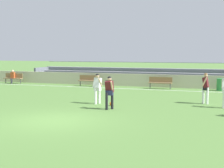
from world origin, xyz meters
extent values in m
plane|color=#517A38|center=(0.00, 0.00, 0.00)|extent=(160.00, 160.00, 0.00)
cube|color=white|center=(0.00, 12.52, 0.00)|extent=(44.00, 0.12, 0.01)
cube|color=beige|center=(0.00, 14.48, 0.51)|extent=(48.00, 0.16, 1.03)
cube|color=#B2B2B7|center=(1.65, 15.42, 0.33)|extent=(24.65, 0.36, 0.08)
cube|color=slate|center=(1.65, 15.22, 0.17)|extent=(24.65, 0.04, 0.33)
cube|color=#B2B2B7|center=(1.65, 16.22, 0.66)|extent=(24.65, 0.36, 0.08)
cube|color=slate|center=(1.65, 16.02, 0.50)|extent=(24.65, 0.04, 0.33)
cube|color=#B2B2B7|center=(1.65, 17.01, 0.99)|extent=(24.65, 0.36, 0.08)
cube|color=slate|center=(1.65, 16.81, 0.83)|extent=(24.65, 0.04, 0.33)
cube|color=#B2B2B7|center=(1.65, 17.80, 1.32)|extent=(24.65, 0.36, 0.08)
cube|color=slate|center=(1.65, 17.60, 1.16)|extent=(24.65, 0.04, 0.33)
cube|color=slate|center=(-10.58, 16.61, 0.66)|extent=(0.20, 2.74, 1.32)
cylinder|color=slate|center=(1.65, 18.05, 1.87)|extent=(24.65, 0.06, 0.06)
cube|color=olive|center=(-4.24, 13.33, 0.45)|extent=(1.80, 0.40, 0.06)
cube|color=olive|center=(-4.24, 13.51, 0.70)|extent=(1.80, 0.05, 0.40)
cylinder|color=#47474C|center=(-5.02, 13.33, 0.23)|extent=(0.07, 0.07, 0.45)
cylinder|color=#47474C|center=(-3.46, 13.33, 0.23)|extent=(0.07, 0.07, 0.45)
cube|color=olive|center=(1.70, 13.33, 0.45)|extent=(1.80, 0.40, 0.06)
cube|color=olive|center=(1.70, 13.51, 0.70)|extent=(1.80, 0.05, 0.40)
cylinder|color=#47474C|center=(0.92, 13.33, 0.23)|extent=(0.07, 0.07, 0.45)
cylinder|color=#47474C|center=(2.48, 13.33, 0.23)|extent=(0.07, 0.07, 0.45)
cube|color=olive|center=(-11.64, 13.33, 0.45)|extent=(1.80, 0.40, 0.06)
cube|color=olive|center=(-11.64, 13.51, 0.70)|extent=(1.80, 0.05, 0.40)
cylinder|color=#47474C|center=(-12.42, 13.33, 0.23)|extent=(0.07, 0.07, 0.45)
cylinder|color=#47474C|center=(-10.86, 13.33, 0.23)|extent=(0.07, 0.07, 0.45)
cylinder|color=#2D7F3D|center=(6.10, 13.57, 0.45)|extent=(0.57, 0.57, 0.89)
cylinder|color=#2D2D38|center=(-11.64, 13.11, 0.23)|extent=(0.16, 0.16, 0.45)
cube|color=#B24C23|center=(-11.64, 13.33, 0.74)|extent=(0.36, 0.24, 0.52)
sphere|color=#D6A884|center=(-11.64, 13.33, 1.10)|extent=(0.21, 0.21, 0.21)
cylinder|color=white|center=(-0.05, 4.63, 0.43)|extent=(0.13, 0.13, 0.86)
cylinder|color=white|center=(0.05, 4.91, 0.43)|extent=(0.13, 0.13, 0.86)
cube|color=white|center=(0.00, 4.77, 0.84)|extent=(0.39, 0.27, 0.24)
cube|color=white|center=(0.00, 4.77, 1.14)|extent=(0.43, 0.42, 0.60)
cylinder|color=#D6A884|center=(-0.19, 4.83, 1.18)|extent=(0.13, 0.38, 0.46)
cylinder|color=#D6A884|center=(0.19, 4.71, 1.18)|extent=(0.13, 0.38, 0.46)
sphere|color=#D6A884|center=(0.00, 4.77, 1.52)|extent=(0.21, 0.21, 0.21)
sphere|color=black|center=(0.00, 4.77, 1.55)|extent=(0.20, 0.20, 0.20)
cylinder|color=black|center=(1.32, 3.45, 0.42)|extent=(0.13, 0.13, 0.84)
cylinder|color=black|center=(1.14, 3.14, 0.42)|extent=(0.13, 0.13, 0.84)
cube|color=#232847|center=(1.23, 3.30, 0.82)|extent=(0.38, 0.25, 0.24)
cube|color=#56191E|center=(1.23, 3.30, 1.12)|extent=(0.41, 0.39, 0.60)
cylinder|color=#D6A884|center=(1.40, 3.17, 1.16)|extent=(0.10, 0.33, 0.49)
cylinder|color=#D6A884|center=(1.06, 3.42, 1.16)|extent=(0.10, 0.33, 0.49)
sphere|color=#D6A884|center=(1.23, 3.30, 1.51)|extent=(0.21, 0.21, 0.21)
sphere|color=black|center=(1.23, 3.30, 1.53)|extent=(0.20, 0.20, 0.20)
cylinder|color=white|center=(5.40, 6.77, 0.45)|extent=(0.13, 0.13, 0.90)
cylinder|color=white|center=(5.63, 6.65, 0.45)|extent=(0.13, 0.13, 0.90)
cube|color=black|center=(5.52, 6.71, 0.88)|extent=(0.27, 0.39, 0.24)
cube|color=#56191E|center=(5.52, 6.71, 1.18)|extent=(0.37, 0.42, 0.59)
cylinder|color=#D6A884|center=(5.56, 6.90, 1.21)|extent=(0.28, 0.11, 0.51)
cylinder|color=#D6A884|center=(5.47, 6.52, 1.21)|extent=(0.28, 0.11, 0.51)
sphere|color=#D6A884|center=(5.52, 6.71, 1.56)|extent=(0.21, 0.21, 0.21)
sphere|color=brown|center=(5.52, 6.71, 1.58)|extent=(0.20, 0.20, 0.20)
cylinder|color=white|center=(6.51, 5.53, 0.45)|extent=(0.13, 0.13, 0.91)
cylinder|color=#D6A884|center=(6.40, 5.73, 1.23)|extent=(0.08, 0.34, 0.48)
sphere|color=orange|center=(0.96, 4.38, 0.11)|extent=(0.22, 0.22, 0.22)
camera|label=1|loc=(6.83, -12.04, 2.81)|focal=54.09mm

